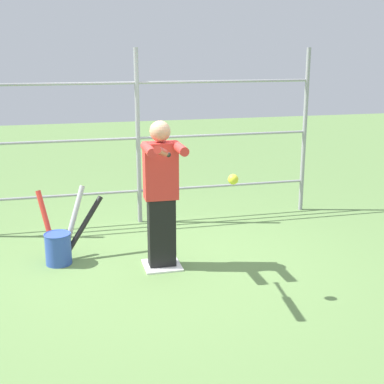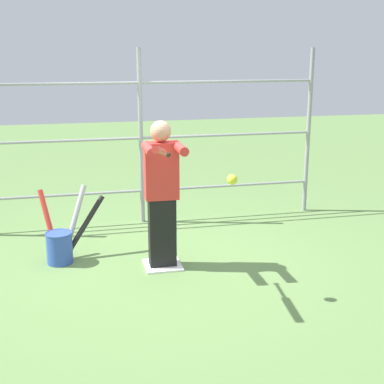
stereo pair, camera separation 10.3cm
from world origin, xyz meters
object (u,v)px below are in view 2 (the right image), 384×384
(softball_in_flight, at_px, (232,180))
(bat_bucket, at_px, (62,242))
(batter, at_px, (162,190))
(baseball_bat_swinging, at_px, (161,152))

(softball_in_flight, bearing_deg, bat_bucket, -39.51)
(softball_in_flight, xyz_separation_m, bat_bucket, (1.57, -1.30, -0.94))
(softball_in_flight, relative_size, bat_bucket, 0.12)
(batter, xyz_separation_m, softball_in_flight, (-0.50, 0.90, 0.31))
(batter, height_order, baseball_bat_swinging, batter)
(batter, xyz_separation_m, bat_bucket, (1.07, -0.40, -0.64))
(baseball_bat_swinging, bearing_deg, batter, -99.72)
(softball_in_flight, bearing_deg, baseball_bat_swinging, -2.40)
(batter, xyz_separation_m, baseball_bat_swinging, (0.15, 0.87, 0.58))
(softball_in_flight, distance_m, bat_bucket, 2.25)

